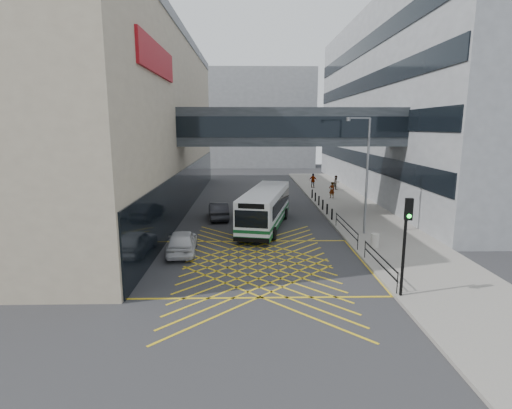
{
  "coord_description": "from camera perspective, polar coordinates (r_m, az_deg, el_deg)",
  "views": [
    {
      "loc": [
        -0.53,
        -21.2,
        7.52
      ],
      "look_at": [
        0.0,
        4.0,
        2.6
      ],
      "focal_mm": 28.0,
      "sensor_mm": 36.0,
      "label": 1
    }
  ],
  "objects": [
    {
      "name": "pedestrian_c",
      "position": [
        49.49,
        8.16,
        3.39
      ],
      "size": [
        1.13,
        0.8,
        1.73
      ],
      "primitive_type": "imported",
      "rotation": [
        0.0,
        0.0,
        2.81
      ],
      "color": "gray",
      "rests_on": "pavement"
    },
    {
      "name": "building_whsmith",
      "position": [
        41.09,
        -26.83,
        10.55
      ],
      "size": [
        24.17,
        42.0,
        16.0
      ],
      "color": "tan",
      "rests_on": "ground"
    },
    {
      "name": "bus",
      "position": [
        30.11,
        1.36,
        -0.39
      ],
      "size": [
        4.54,
        10.59,
        2.89
      ],
      "rotation": [
        0.0,
        0.0,
        -0.22
      ],
      "color": "white",
      "rests_on": "ground"
    },
    {
      "name": "kerb_railings",
      "position": [
        24.83,
        14.5,
        -4.83
      ],
      "size": [
        0.05,
        12.54,
        1.0
      ],
      "color": "black",
      "rests_on": "pavement"
    },
    {
      "name": "car_dark",
      "position": [
        33.18,
        -5.39,
        -0.87
      ],
      "size": [
        2.34,
        4.66,
        1.4
      ],
      "primitive_type": "imported",
      "rotation": [
        0.0,
        0.0,
        3.28
      ],
      "color": "black",
      "rests_on": "ground"
    },
    {
      "name": "building_right",
      "position": [
        51.48,
        27.96,
        12.56
      ],
      "size": [
        24.09,
        44.0,
        20.0
      ],
      "color": "gray",
      "rests_on": "ground"
    },
    {
      "name": "ground",
      "position": [
        22.5,
        0.22,
        -8.48
      ],
      "size": [
        120.0,
        120.0,
        0.0
      ],
      "primitive_type": "plane",
      "color": "#333335"
    },
    {
      "name": "pedestrian_a",
      "position": [
        42.54,
        10.77,
        2.04
      ],
      "size": [
        0.78,
        0.65,
        1.7
      ],
      "primitive_type": "imported",
      "rotation": [
        0.0,
        0.0,
        3.42
      ],
      "color": "gray",
      "rests_on": "pavement"
    },
    {
      "name": "building_far",
      "position": [
        81.22,
        -2.3,
        12.08
      ],
      "size": [
        28.0,
        16.0,
        18.0
      ],
      "primitive_type": "cube",
      "color": "gray",
      "rests_on": "ground"
    },
    {
      "name": "traffic_light",
      "position": [
        18.27,
        20.65,
        -3.87
      ],
      "size": [
        0.32,
        0.51,
        4.43
      ],
      "rotation": [
        0.0,
        0.0,
        -0.06
      ],
      "color": "black",
      "rests_on": "pavement"
    },
    {
      "name": "car_white",
      "position": [
        24.53,
        -10.51,
        -5.21
      ],
      "size": [
        2.24,
        4.74,
        1.47
      ],
      "primitive_type": "imported",
      "rotation": [
        0.0,
        0.0,
        3.22
      ],
      "color": "silver",
      "rests_on": "ground"
    },
    {
      "name": "car_silver",
      "position": [
        34.61,
        -0.59,
        -0.21
      ],
      "size": [
        3.38,
        5.29,
        1.52
      ],
      "primitive_type": "imported",
      "rotation": [
        0.0,
        0.0,
        2.85
      ],
      "color": "#9FA2A8",
      "rests_on": "ground"
    },
    {
      "name": "pedestrian_b",
      "position": [
        48.1,
        11.37,
        3.06
      ],
      "size": [
        0.97,
        0.81,
        1.72
      ],
      "primitive_type": "imported",
      "rotation": [
        0.0,
        0.0,
        0.46
      ],
      "color": "gray",
      "rests_on": "pavement"
    },
    {
      "name": "pavement",
      "position": [
        38.16,
        13.28,
        -0.5
      ],
      "size": [
        6.0,
        54.0,
        0.16
      ],
      "primitive_type": "cube",
      "color": "gray",
      "rests_on": "ground"
    },
    {
      "name": "skybridge",
      "position": [
        33.38,
        4.95,
        10.97
      ],
      "size": [
        20.0,
        4.1,
        3.0
      ],
      "color": "#2D3237",
      "rests_on": "ground"
    },
    {
      "name": "bollards",
      "position": [
        37.47,
        9.24,
        0.27
      ],
      "size": [
        0.14,
        10.14,
        0.9
      ],
      "color": "black",
      "rests_on": "pavement"
    },
    {
      "name": "street_lamp",
      "position": [
        28.21,
        15.3,
        4.93
      ],
      "size": [
        1.8,
        0.65,
        7.98
      ],
      "rotation": [
        0.0,
        0.0,
        0.24
      ],
      "color": "slate",
      "rests_on": "pavement"
    },
    {
      "name": "box_junction",
      "position": [
        22.49,
        0.22,
        -8.47
      ],
      "size": [
        12.0,
        9.0,
        0.01
      ],
      "color": "gold",
      "rests_on": "ground"
    },
    {
      "name": "litter_bin",
      "position": [
        25.86,
        16.63,
        -4.95
      ],
      "size": [
        0.51,
        0.51,
        0.88
      ],
      "primitive_type": "cylinder",
      "color": "#ADA89E",
      "rests_on": "pavement"
    }
  ]
}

